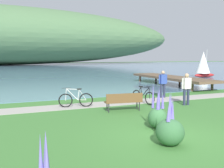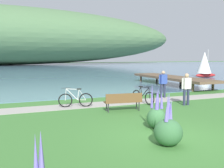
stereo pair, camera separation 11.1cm
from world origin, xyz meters
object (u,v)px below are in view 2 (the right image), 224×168
object	(u,v)px
person_on_the_grass	(186,87)
sailboat_toward_hillside	(205,64)
bicycle_leaning_near_bench	(143,97)
bicycle_beside_path	(76,99)
park_bench_near_camera	(123,100)
person_at_shoreline	(163,82)

from	to	relation	value
person_on_the_grass	sailboat_toward_hillside	distance (m)	19.41
bicycle_leaning_near_bench	bicycle_beside_path	distance (m)	3.71
park_bench_near_camera	bicycle_beside_path	bearing A→B (deg)	134.44
person_at_shoreline	sailboat_toward_hillside	distance (m)	17.45
person_at_shoreline	sailboat_toward_hillside	xyz separation A→B (m)	(13.35, 11.22, 0.67)
park_bench_near_camera	person_at_shoreline	world-z (taller)	person_at_shoreline
person_at_shoreline	person_on_the_grass	distance (m)	2.62
sailboat_toward_hillside	person_on_the_grass	bearing A→B (deg)	-134.54
park_bench_near_camera	person_on_the_grass	bearing A→B (deg)	1.95
person_at_shoreline	bicycle_beside_path	bearing A→B (deg)	-171.70
park_bench_near_camera	sailboat_toward_hillside	world-z (taller)	sailboat_toward_hillside
bicycle_leaning_near_bench	person_on_the_grass	size ratio (longest dim) A/B	1.02
bicycle_beside_path	park_bench_near_camera	bearing A→B (deg)	-45.56
sailboat_toward_hillside	bicycle_beside_path	bearing A→B (deg)	-147.86
bicycle_leaning_near_bench	person_on_the_grass	world-z (taller)	person_on_the_grass
person_at_shoreline	bicycle_leaning_near_bench	bearing A→B (deg)	-148.34
sailboat_toward_hillside	park_bench_near_camera	bearing A→B (deg)	-141.22
bicycle_beside_path	person_on_the_grass	size ratio (longest dim) A/B	1.01
person_on_the_grass	bicycle_leaning_near_bench	bearing A→B (deg)	146.83
park_bench_near_camera	person_on_the_grass	world-z (taller)	person_on_the_grass
bicycle_beside_path	sailboat_toward_hillside	size ratio (longest dim) A/B	0.51
person_at_shoreline	person_on_the_grass	size ratio (longest dim) A/B	1.00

